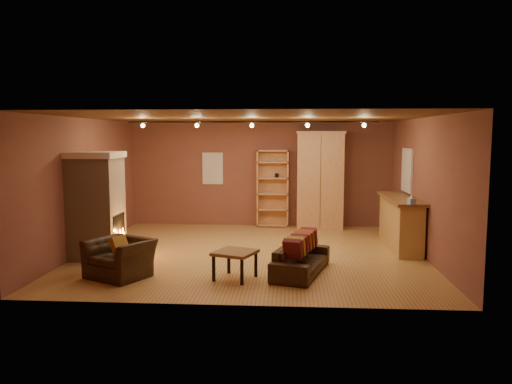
# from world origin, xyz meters

# --- Properties ---
(floor) EXTENTS (7.00, 7.00, 0.00)m
(floor) POSITION_xyz_m (0.00, 0.00, 0.00)
(floor) COLOR #A4763A
(floor) RESTS_ON ground
(ceiling) EXTENTS (7.00, 7.00, 0.00)m
(ceiling) POSITION_xyz_m (0.00, 0.00, 2.80)
(ceiling) COLOR brown
(ceiling) RESTS_ON back_wall
(back_wall) EXTENTS (7.00, 0.02, 2.80)m
(back_wall) POSITION_xyz_m (0.00, 3.25, 1.40)
(back_wall) COLOR brown
(back_wall) RESTS_ON floor
(left_wall) EXTENTS (0.02, 6.50, 2.80)m
(left_wall) POSITION_xyz_m (-3.50, 0.00, 1.40)
(left_wall) COLOR brown
(left_wall) RESTS_ON floor
(right_wall) EXTENTS (0.02, 6.50, 2.80)m
(right_wall) POSITION_xyz_m (3.50, 0.00, 1.40)
(right_wall) COLOR brown
(right_wall) RESTS_ON floor
(fireplace) EXTENTS (1.01, 0.98, 2.12)m
(fireplace) POSITION_xyz_m (-3.04, -0.60, 1.06)
(fireplace) COLOR #C6AB89
(fireplace) RESTS_ON floor
(back_window) EXTENTS (0.56, 0.04, 0.86)m
(back_window) POSITION_xyz_m (-1.30, 3.23, 1.55)
(back_window) COLOR silver
(back_window) RESTS_ON back_wall
(bookcase) EXTENTS (0.84, 0.33, 2.06)m
(bookcase) POSITION_xyz_m (0.34, 3.14, 1.05)
(bookcase) COLOR tan
(bookcase) RESTS_ON floor
(armoire) EXTENTS (1.25, 0.71, 2.55)m
(armoire) POSITION_xyz_m (1.58, 2.93, 1.28)
(armoire) COLOR tan
(armoire) RESTS_ON floor
(bar_counter) EXTENTS (0.62, 2.32, 1.11)m
(bar_counter) POSITION_xyz_m (3.20, 0.70, 0.56)
(bar_counter) COLOR tan
(bar_counter) RESTS_ON floor
(tissue_box) EXTENTS (0.16, 0.16, 0.23)m
(tissue_box) POSITION_xyz_m (3.15, -0.44, 1.20)
(tissue_box) COLOR #81AACF
(tissue_box) RESTS_ON bar_counter
(right_window) EXTENTS (0.05, 0.90, 1.00)m
(right_window) POSITION_xyz_m (3.47, 1.40, 1.65)
(right_window) COLOR silver
(right_window) RESTS_ON right_wall
(loveseat) EXTENTS (0.97, 1.80, 0.74)m
(loveseat) POSITION_xyz_m (1.00, -1.49, 0.36)
(loveseat) COLOR black
(loveseat) RESTS_ON floor
(armchair) EXTENTS (1.20, 1.05, 0.88)m
(armchair) POSITION_xyz_m (-2.13, -1.92, 0.44)
(armchair) COLOR black
(armchair) RESTS_ON floor
(coffee_table) EXTENTS (0.83, 0.83, 0.48)m
(coffee_table) POSITION_xyz_m (-0.13, -1.91, 0.41)
(coffee_table) COLOR brown
(coffee_table) RESTS_ON floor
(track_rail) EXTENTS (5.20, 0.09, 0.13)m
(track_rail) POSITION_xyz_m (0.00, 0.20, 2.69)
(track_rail) COLOR black
(track_rail) RESTS_ON ceiling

